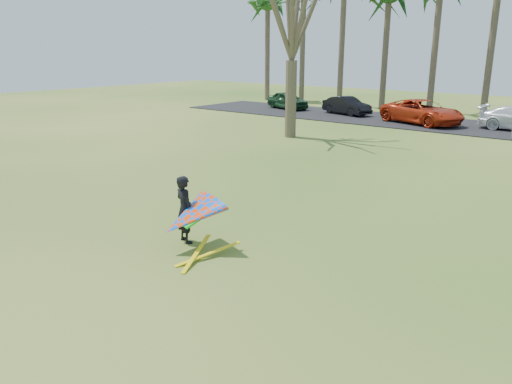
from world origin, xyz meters
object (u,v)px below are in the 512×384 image
Objects in this scene: car_2 at (422,112)px; car_0 at (287,100)px; car_1 at (347,106)px; kite_flyer at (189,216)px; bare_tree_left at (293,7)px.

car_0 is at bearing 103.82° from car_2.
car_1 is 27.30m from kite_flyer.
car_0 is 29.90m from kite_flyer.
car_2 is 24.58m from kite_flyer.
bare_tree_left reaches higher than car_1.
car_0 reaches higher than car_1.
car_0 is 0.72× the size of car_2.
kite_flyer reaches higher than car_1.
car_0 is at bearing 105.16° from car_1.
car_0 is 1.02× the size of car_1.
bare_tree_left reaches higher than car_2.
car_2 reaches higher than car_0.
car_2 is (3.96, 9.33, -6.07)m from bare_tree_left.
car_1 is (-2.24, 10.51, -6.20)m from bare_tree_left.
car_2 is 2.35× the size of kite_flyer.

